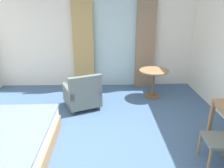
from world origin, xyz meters
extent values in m
cube|color=#426084|center=(0.00, 0.00, -0.05)|extent=(6.18, 6.72, 0.10)
cube|color=white|center=(0.00, 3.10, 1.39)|extent=(5.78, 0.12, 2.78)
cube|color=silver|center=(0.54, 3.02, 1.22)|extent=(1.27, 0.02, 2.44)
cube|color=tan|center=(-0.32, 2.92, 1.31)|extent=(0.57, 0.10, 2.62)
cube|color=#897056|center=(1.39, 2.92, 1.31)|extent=(0.52, 0.10, 2.62)
cube|color=slate|center=(-1.25, -0.20, 0.48)|extent=(1.32, 1.84, 0.03)
cube|color=#9E754C|center=(2.13, 0.28, 0.36)|extent=(0.06, 0.06, 0.72)
cube|color=slate|center=(1.93, -0.40, 0.42)|extent=(0.47, 0.47, 0.04)
cylinder|color=#9E754C|center=(1.75, -0.19, 0.20)|extent=(0.04, 0.04, 0.40)
cylinder|color=#9E754C|center=(1.72, -0.58, 0.20)|extent=(0.04, 0.04, 0.40)
cube|color=slate|center=(-0.27, 1.59, 0.23)|extent=(0.96, 0.99, 0.27)
cube|color=slate|center=(-0.15, 1.29, 0.61)|extent=(0.71, 0.39, 0.49)
cube|color=slate|center=(0.01, 1.71, 0.45)|extent=(0.39, 0.75, 0.16)
cube|color=slate|center=(-0.56, 1.47, 0.45)|extent=(0.39, 0.75, 0.16)
cylinder|color=#4C3D2D|center=(-0.12, 2.01, 0.05)|extent=(0.04, 0.04, 0.10)
cylinder|color=#4C3D2D|center=(-0.68, 1.78, 0.05)|extent=(0.04, 0.04, 0.10)
cylinder|color=#4C3D2D|center=(0.13, 1.40, 0.05)|extent=(0.04, 0.04, 0.10)
cylinder|color=#4C3D2D|center=(-0.42, 1.17, 0.05)|extent=(0.04, 0.04, 0.10)
cylinder|color=#9E754C|center=(1.50, 2.13, 0.70)|extent=(0.73, 0.73, 0.03)
cylinder|color=brown|center=(1.50, 2.13, 0.34)|extent=(0.07, 0.07, 0.69)
cylinder|color=brown|center=(1.50, 2.13, 0.01)|extent=(0.40, 0.40, 0.02)
camera|label=1|loc=(0.29, -2.91, 2.25)|focal=33.81mm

